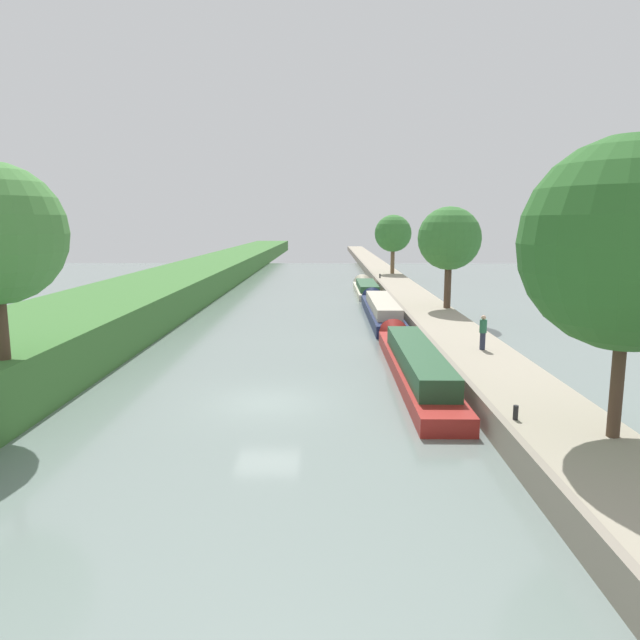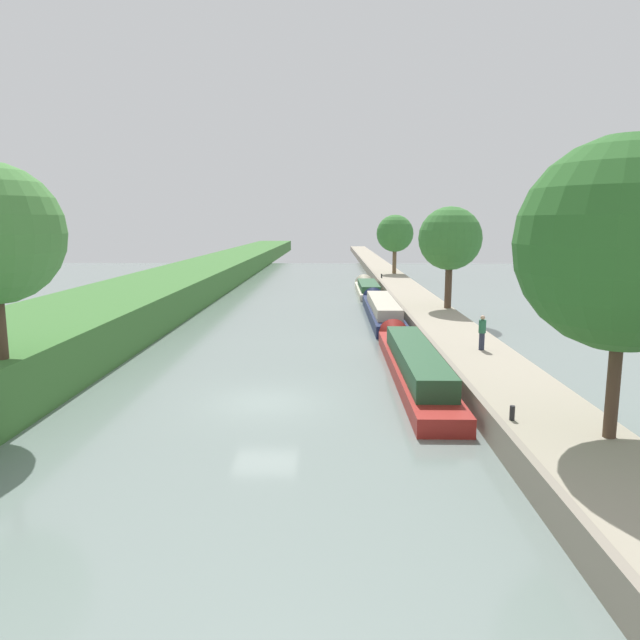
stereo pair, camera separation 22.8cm
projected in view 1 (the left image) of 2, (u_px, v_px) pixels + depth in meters
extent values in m
plane|color=slate|center=(267.00, 402.00, 22.80)|extent=(160.00, 160.00, 0.00)
cube|color=#9E937F|center=(513.00, 391.00, 22.61)|extent=(3.46, 260.00, 0.97)
cube|color=gray|center=(465.00, 391.00, 22.63)|extent=(0.25, 260.00, 1.02)
cube|color=maroon|center=(415.00, 370.00, 26.45)|extent=(1.91, 15.39, 0.68)
cube|color=#234C2D|center=(418.00, 357.00, 25.56)|extent=(1.57, 10.77, 0.87)
cone|color=maroon|center=(394.00, 335.00, 34.60)|extent=(1.82, 1.15, 1.82)
cube|color=#141E42|center=(381.00, 313.00, 42.72)|extent=(2.00, 15.44, 0.77)
cube|color=#B2A893|center=(382.00, 305.00, 41.84)|extent=(1.64, 10.81, 0.75)
cone|color=#141E42|center=(373.00, 299.00, 50.93)|extent=(1.90, 1.20, 1.90)
cube|color=beige|center=(366.00, 291.00, 57.98)|extent=(2.13, 12.07, 0.57)
cube|color=#234C2D|center=(367.00, 285.00, 57.29)|extent=(1.75, 8.45, 0.61)
cone|color=beige|center=(362.00, 284.00, 64.56)|extent=(2.03, 1.28, 2.03)
cylinder|color=#4C3828|center=(618.00, 371.00, 16.19)|extent=(0.36, 0.36, 3.81)
sphere|color=#2D6628|center=(629.00, 244.00, 15.61)|extent=(5.79, 5.79, 5.79)
cylinder|color=#4C3828|center=(448.00, 282.00, 41.14)|extent=(0.48, 0.48, 3.69)
sphere|color=#387533|center=(449.00, 238.00, 40.64)|extent=(4.40, 4.40, 4.40)
cylinder|color=brown|center=(393.00, 259.00, 69.46)|extent=(0.47, 0.47, 3.54)
sphere|color=#387533|center=(393.00, 233.00, 68.97)|extent=(4.36, 4.36, 4.36)
cylinder|color=#4C3828|center=(1.00, 317.00, 19.49)|extent=(0.40, 0.40, 2.92)
cylinder|color=#282D42|center=(483.00, 341.00, 27.74)|extent=(0.26, 0.26, 0.82)
cylinder|color=#286647|center=(483.00, 326.00, 27.62)|extent=(0.34, 0.34, 0.62)
sphere|color=tan|center=(484.00, 317.00, 27.55)|extent=(0.22, 0.22, 0.22)
cylinder|color=black|center=(516.00, 413.00, 17.87)|extent=(0.16, 0.16, 0.45)
cylinder|color=black|center=(380.00, 276.00, 63.98)|extent=(0.16, 0.16, 0.45)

